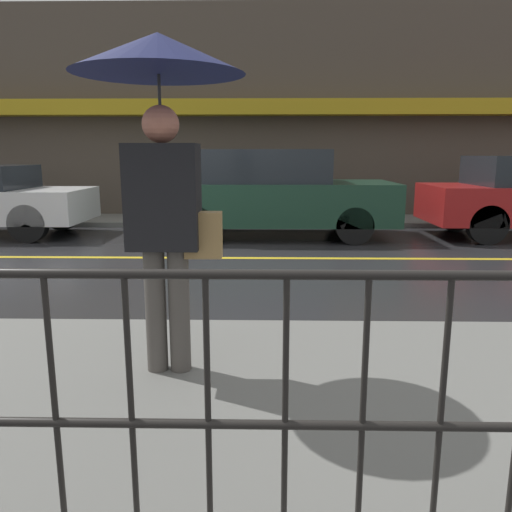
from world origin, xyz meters
TOP-DOWN VIEW (x-y plane):
  - ground_plane at (0.00, 0.00)m, footprint 80.00×80.00m
  - sidewalk_near at (0.00, -4.57)m, footprint 28.00×2.80m
  - sidewalk_far at (0.00, 3.98)m, footprint 28.00×1.60m
  - lane_marking at (0.00, 0.00)m, footprint 25.20×0.12m
  - building_storefront at (0.00, 4.90)m, footprint 28.00×0.85m
  - pedestrian at (0.56, -4.22)m, footprint 1.07×1.07m
  - car_dark_green at (1.34, 2.04)m, footprint 4.40×1.87m

SIDE VIEW (x-z plane):
  - ground_plane at x=0.00m, z-range 0.00..0.00m
  - lane_marking at x=0.00m, z-range 0.00..0.01m
  - sidewalk_near at x=0.00m, z-range 0.00..0.10m
  - sidewalk_far at x=0.00m, z-range 0.00..0.10m
  - car_dark_green at x=1.34m, z-range 0.01..1.64m
  - pedestrian at x=0.56m, z-range 0.72..2.90m
  - building_storefront at x=0.00m, z-range 0.01..4.97m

